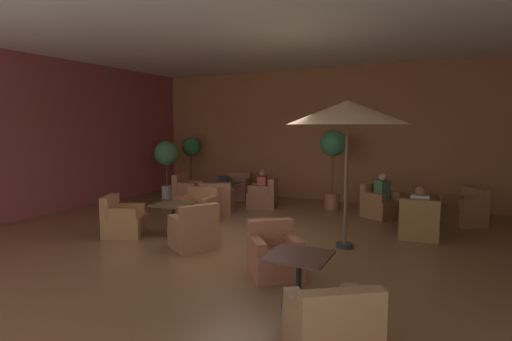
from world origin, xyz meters
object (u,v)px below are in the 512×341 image
Objects in this scene: armchair_front_left_east at (188,193)px; cafe_table_mid_center at (420,202)px; cafe_table_front_left at (225,187)px; patron_by_window at (262,182)px; potted_tree_left_corner at (333,153)px; open_laptop at (224,181)px; patio_umbrella_tall_red at (347,113)px; armchair_front_right_east at (123,221)px; patron_with_friend at (420,204)px; armchair_front_right_south at (194,232)px; armchair_rear_right_east at (274,255)px; cafe_table_rear_right at (299,268)px; armchair_front_left_south at (217,203)px; armchair_rear_right_north at (332,331)px; armchair_front_left_north at (237,189)px; armchair_mid_center_east at (465,211)px; armchair_mid_center_south at (381,205)px; potted_tree_mid_left at (191,154)px; armchair_front_right_north at (199,211)px; iced_drink_cup at (225,181)px; armchair_front_left_west at (264,196)px; armchair_mid_center_north at (419,223)px; cafe_table_front_right at (173,210)px; patron_blue_shirt at (382,188)px.

cafe_table_mid_center is (6.28, 0.22, 0.21)m from armchair_front_left_east.
cafe_table_front_left is 1.25× the size of patron_by_window.
potted_tree_left_corner is 5.89× the size of open_laptop.
cafe_table_mid_center is 3.31m from patio_umbrella_tall_red.
potted_tree_left_corner is (-2.33, 0.98, 1.00)m from cafe_table_mid_center.
patron_with_friend is (5.49, 2.60, 0.39)m from armchair_front_right_east.
cafe_table_mid_center is (3.57, 3.75, 0.22)m from armchair_front_right_south.
cafe_table_rear_right is at bearing -51.19° from armchair_rear_right_east.
armchair_front_left_south is 1.31× the size of cafe_table_rear_right.
potted_tree_left_corner is at bearing 157.20° from cafe_table_mid_center.
armchair_front_left_north is at bearing 125.01° from armchair_rear_right_north.
armchair_mid_center_east is at bearing 6.13° from open_laptop.
cafe_table_front_left is at bearing 148.78° from patio_umbrella_tall_red.
armchair_mid_center_south is at bearing 58.73° from armchair_front_right_south.
potted_tree_mid_left is (-2.23, 1.51, 0.81)m from cafe_table_front_left.
potted_tree_left_corner is 3.11m from open_laptop.
potted_tree_left_corner reaches higher than patron_by_window.
armchair_front_right_south is 2.75× the size of open_laptop.
armchair_front_left_north is 3.39m from armchair_front_right_north.
potted_tree_left_corner reaches higher than armchair_front_right_north.
armchair_front_right_east is at bearing -69.09° from potted_tree_mid_left.
armchair_rear_right_east is 5.53m from iced_drink_cup.
armchair_front_left_west is 0.51× the size of potted_tree_mid_left.
armchair_mid_center_south is 9.56× the size of iced_drink_cup.
armchair_front_right_east is 6.06m from armchair_mid_center_north.
open_laptop is (-4.19, 5.19, 0.22)m from cafe_table_rear_right.
armchair_mid_center_north is (3.64, 2.64, -0.01)m from armchair_front_right_south.
cafe_table_front_left is at bearing 102.41° from cafe_table_front_right.
armchair_front_left_north is at bearing 100.70° from cafe_table_front_left.
armchair_rear_right_north reaches higher than cafe_table_front_left.
iced_drink_cup is (-5.23, 1.13, 0.43)m from armchair_mid_center_north.
armchair_rear_right_north is 9.77× the size of iced_drink_cup.
armchair_front_left_east is at bearing -165.28° from patron_by_window.
open_laptop reaches higher than armchair_rear_right_north.
armchair_front_right_south reaches higher than armchair_rear_right_east.
patron_with_friend reaches higher than armchair_front_left_south.
potted_tree_mid_left is at bearing 135.77° from armchair_front_left_south.
patron_blue_shirt is (0.03, -0.02, 0.41)m from armchair_mid_center_south.
patron_with_friend reaches higher than armchair_front_left_west.
cafe_table_rear_right is 6.97× the size of iced_drink_cup.
armchair_rear_right_east is at bearing 127.44° from armchair_rear_right_north.
armchair_front_right_south is at bearing -69.56° from armchair_front_left_north.
armchair_front_right_north reaches higher than armchair_rear_right_north.
cafe_table_mid_center is 1.08m from patron_blue_shirt.
armchair_front_right_east is (-0.64, -2.65, 0.00)m from armchair_front_left_south.
open_laptop is (-0.59, 2.12, 0.41)m from armchair_front_right_north.
armchair_front_left_north is 0.40× the size of potted_tree_left_corner.
iced_drink_cup is (-3.44, 4.31, 0.44)m from armchair_rear_right_east.
iced_drink_cup is (-0.68, 3.22, 0.19)m from cafe_table_front_right.
armchair_front_left_south reaches higher than armchair_front_left_west.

